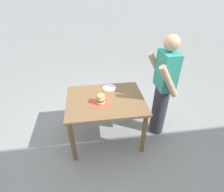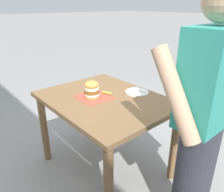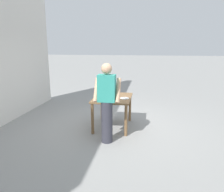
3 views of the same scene
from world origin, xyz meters
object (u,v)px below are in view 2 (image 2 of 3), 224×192
Objects in this scene: side_plate_with_forks at (137,92)px; diner_across_table at (201,126)px; patio_table at (105,110)px; pickle_spear at (107,93)px; sandwich at (92,89)px.

side_plate_with_forks is 0.13× the size of diner_across_table.
patio_table is 0.69× the size of diner_across_table.
pickle_spear is 0.29m from side_plate_with_forks.
pickle_spear is at bearing -144.60° from patio_table.
side_plate_with_forks is 0.85m from diner_across_table.
diner_across_table reaches higher than patio_table.
patio_table is at bearing 35.40° from pickle_spear.
sandwich is 0.86× the size of side_plate_with_forks.
side_plate_with_forks is at bearing 161.92° from patio_table.
pickle_spear is 0.06× the size of diner_across_table.
side_plate_with_forks is (-0.31, 0.10, 0.13)m from patio_table.
pickle_spear is (-0.07, -0.05, 0.14)m from patio_table.
diner_across_table reaches higher than sandwich.
sandwich is at bearing -43.99° from patio_table.
patio_table is 11.62× the size of pickle_spear.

